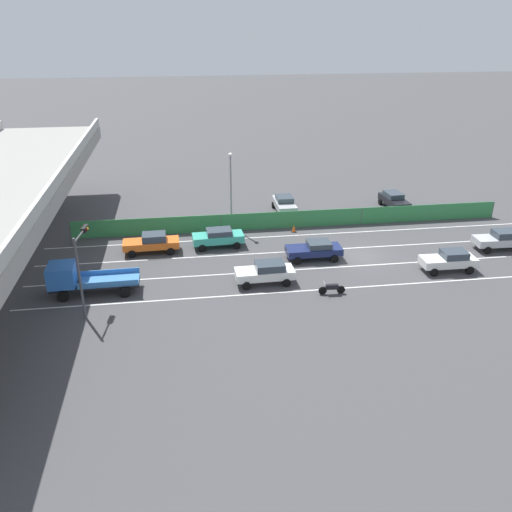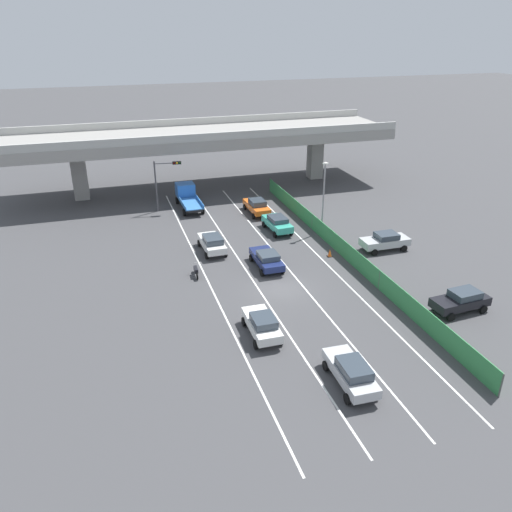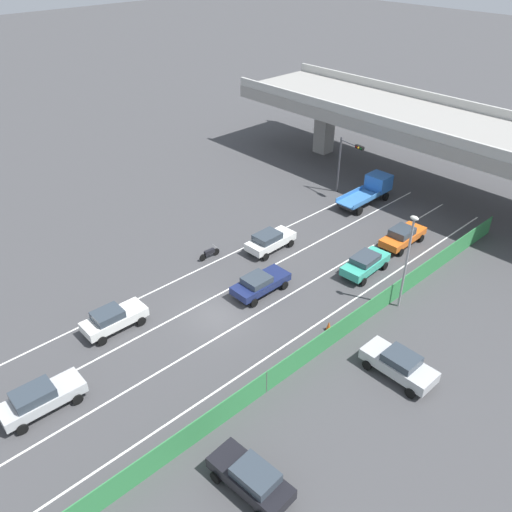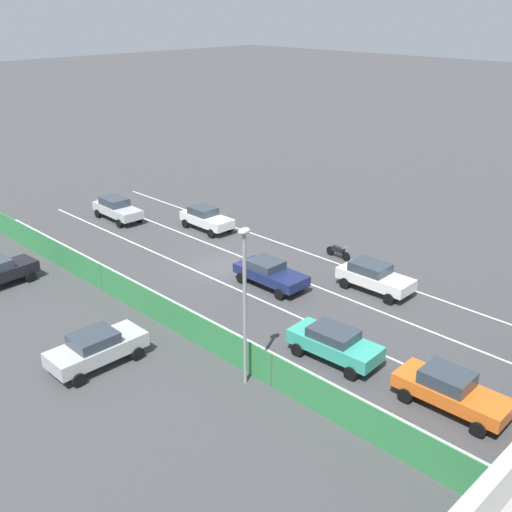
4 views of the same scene
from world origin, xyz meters
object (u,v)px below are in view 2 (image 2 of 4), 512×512
at_px(car_sedan_navy, 267,259).
at_px(parked_sedan_dark, 461,300).
at_px(car_sedan_white, 212,243).
at_px(parked_wagon_silver, 385,241).
at_px(traffic_cone, 330,253).
at_px(flatbed_truck_blue, 187,195).
at_px(motorcycle, 196,271).
at_px(street_lamp, 324,191).
at_px(car_hatchback_white, 262,324).
at_px(traffic_light, 164,176).
at_px(car_taxi_orange, 257,206).
at_px(car_taxi_teal, 277,223).
at_px(car_sedan_silver, 351,372).

bearing_deg(car_sedan_navy, parked_sedan_dark, -44.86).
bearing_deg(car_sedan_white, parked_wagon_silver, -15.83).
bearing_deg(car_sedan_white, traffic_cone, -23.01).
xyz_separation_m(car_sedan_navy, car_sedan_white, (-3.78, 4.70, 0.07)).
xyz_separation_m(car_sedan_navy, parked_wagon_silver, (11.75, 0.30, 0.07)).
xyz_separation_m(flatbed_truck_blue, motorcycle, (-2.61, -18.12, -0.78)).
distance_m(flatbed_truck_blue, parked_wagon_silver, 23.71).
bearing_deg(parked_wagon_silver, street_lamp, 123.35).
height_order(car_hatchback_white, parked_sedan_dark, parked_sedan_dark).
distance_m(flatbed_truck_blue, parked_sedan_dark, 33.17).
distance_m(traffic_light, street_lamp, 18.05).
relative_size(street_lamp, traffic_cone, 10.25).
distance_m(car_taxi_orange, car_taxi_teal, 5.69).
xyz_separation_m(car_sedan_navy, traffic_cone, (6.21, 0.46, -0.52)).
height_order(flatbed_truck_blue, parked_sedan_dark, flatbed_truck_blue).
bearing_deg(car_taxi_teal, parked_wagon_silver, -42.57).
bearing_deg(parked_wagon_silver, car_sedan_navy, -178.56).
distance_m(car_sedan_silver, car_taxi_orange, 30.06).
bearing_deg(car_hatchback_white, street_lamp, 54.24).
relative_size(car_taxi_teal, parked_wagon_silver, 1.00).
height_order(car_sedan_silver, car_sedan_navy, car_sedan_silver).
relative_size(car_taxi_orange, parked_wagon_silver, 1.05).
relative_size(car_taxi_orange, car_taxi_teal, 1.05).
distance_m(car_sedan_silver, street_lamp, 24.28).
bearing_deg(car_sedan_navy, car_sedan_silver, -91.02).
bearing_deg(traffic_light, traffic_cone, -53.70).
xyz_separation_m(car_sedan_silver, traffic_light, (-5.91, 33.83, 3.09)).
relative_size(car_hatchback_white, car_taxi_orange, 0.91).
xyz_separation_m(car_sedan_silver, traffic_cone, (6.50, 16.93, -0.60)).
distance_m(car_taxi_orange, car_sedan_white, 11.19).
distance_m(car_taxi_orange, parked_sedan_dark, 25.91).
xyz_separation_m(car_sedan_silver, motorcycle, (-5.92, 16.72, -0.47)).
distance_m(flatbed_truck_blue, traffic_cone, 20.44).
bearing_deg(traffic_cone, flatbed_truck_blue, 118.73).
distance_m(car_sedan_navy, flatbed_truck_blue, 18.72).
bearing_deg(motorcycle, car_sedan_silver, -70.50).
height_order(car_taxi_orange, traffic_light, traffic_light).
xyz_separation_m(flatbed_truck_blue, traffic_cone, (9.82, -17.91, -0.91)).
xyz_separation_m(parked_sedan_dark, street_lamp, (-3.39, 17.37, 3.47)).
bearing_deg(car_sedan_silver, motorcycle, 109.50).
bearing_deg(traffic_cone, car_sedan_navy, -175.79).
xyz_separation_m(motorcycle, parked_wagon_silver, (17.96, 0.05, 0.46)).
xyz_separation_m(car_sedan_white, motorcycle, (-2.43, -4.45, -0.46)).
bearing_deg(traffic_light, car_sedan_silver, -80.09).
bearing_deg(car_sedan_navy, car_taxi_teal, 64.38).
height_order(car_sedan_white, motorcycle, car_sedan_white).
distance_m(car_hatchback_white, traffic_light, 27.62).
bearing_deg(flatbed_truck_blue, car_hatchback_white, -90.12).
height_order(car_sedan_white, flatbed_truck_blue, flatbed_truck_blue).
height_order(traffic_light, traffic_cone, traffic_light).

